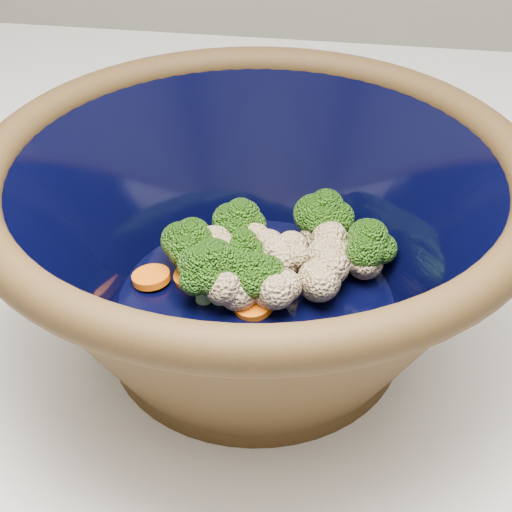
% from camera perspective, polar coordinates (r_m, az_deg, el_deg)
% --- Properties ---
extents(mixing_bowl, '(0.47, 0.47, 0.17)m').
position_cam_1_polar(mixing_bowl, '(0.52, 0.00, 1.44)').
color(mixing_bowl, black).
rests_on(mixing_bowl, counter).
extents(vegetable_pile, '(0.21, 0.13, 0.06)m').
position_cam_1_polar(vegetable_pile, '(0.56, 0.78, 0.30)').
color(vegetable_pile, '#608442').
rests_on(vegetable_pile, mixing_bowl).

